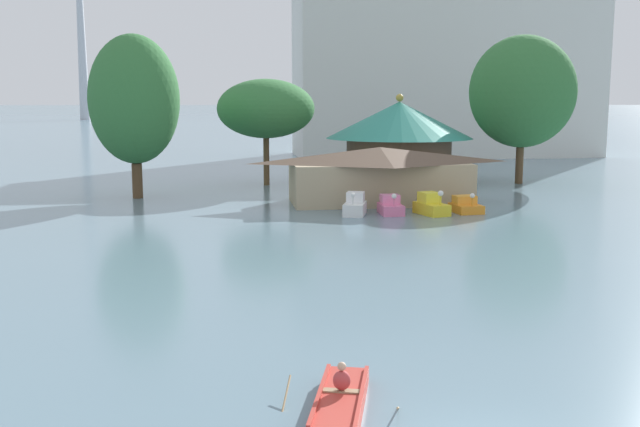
% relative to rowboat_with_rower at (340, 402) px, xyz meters
% --- Properties ---
extents(rowboat_with_rower, '(3.19, 4.16, 1.39)m').
position_rel_rowboat_with_rower_xyz_m(rowboat_with_rower, '(0.00, 0.00, 0.00)').
color(rowboat_with_rower, '#B7382D').
rests_on(rowboat_with_rower, ground).
extents(pedal_boat_white, '(1.99, 2.76, 1.58)m').
position_rel_rowboat_with_rower_xyz_m(pedal_boat_white, '(5.81, 30.27, 0.37)').
color(pedal_boat_white, white).
rests_on(pedal_boat_white, ground).
extents(pedal_boat_pink, '(1.43, 2.37, 1.48)m').
position_rel_rowboat_with_rower_xyz_m(pedal_boat_pink, '(8.21, 30.31, 0.29)').
color(pedal_boat_pink, pink).
rests_on(pedal_boat_pink, ground).
extents(pedal_boat_yellow, '(2.04, 2.90, 1.70)m').
position_rel_rowboat_with_rower_xyz_m(pedal_boat_yellow, '(10.83, 29.83, 0.36)').
color(pedal_boat_yellow, yellow).
rests_on(pedal_boat_yellow, ground).
extents(pedal_boat_orange, '(1.90, 2.46, 1.42)m').
position_rel_rowboat_with_rower_xyz_m(pedal_boat_orange, '(13.38, 30.36, 0.22)').
color(pedal_boat_orange, orange).
rests_on(pedal_boat_orange, ground).
extents(boathouse, '(13.79, 6.65, 4.09)m').
position_rel_rowboat_with_rower_xyz_m(boathouse, '(8.57, 35.58, 1.92)').
color(boathouse, tan).
rests_on(boathouse, ground).
extents(green_roof_pavilion, '(13.39, 13.39, 8.01)m').
position_rel_rowboat_with_rower_xyz_m(green_roof_pavilion, '(13.28, 49.18, 4.04)').
color(green_roof_pavilion, brown).
rests_on(green_roof_pavilion, ground).
extents(shoreline_tree_tall_left, '(6.80, 6.80, 12.37)m').
position_rel_rowboat_with_rower_xyz_m(shoreline_tree_tall_left, '(-9.29, 40.68, 7.27)').
color(shoreline_tree_tall_left, brown).
rests_on(shoreline_tree_tall_left, ground).
extents(shoreline_tree_mid, '(8.51, 8.51, 9.28)m').
position_rel_rowboat_with_rower_xyz_m(shoreline_tree_mid, '(1.06, 47.98, 6.48)').
color(shoreline_tree_mid, brown).
rests_on(shoreline_tree_mid, ground).
extents(shoreline_tree_right, '(9.33, 9.33, 13.14)m').
position_rel_rowboat_with_rower_xyz_m(shoreline_tree_right, '(23.72, 46.31, 7.96)').
color(shoreline_tree_right, brown).
rests_on(shoreline_tree_right, ground).
extents(background_building_block, '(40.43, 14.22, 22.49)m').
position_rel_rowboat_with_rower_xyz_m(background_building_block, '(26.84, 80.02, 11.04)').
color(background_building_block, silver).
rests_on(background_building_block, ground).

